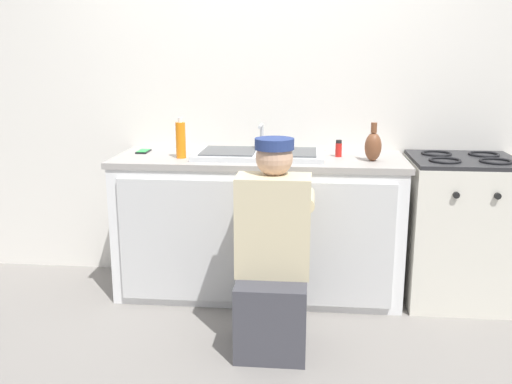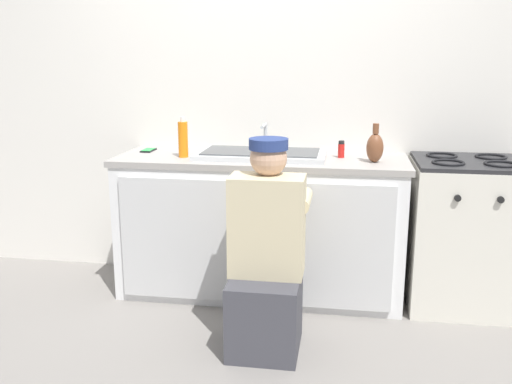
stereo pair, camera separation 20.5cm
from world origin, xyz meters
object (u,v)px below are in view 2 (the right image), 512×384
vase_decorative (375,147)px  stove_range (464,233)px  sink_double_basin (261,154)px  cell_phone (148,150)px  spice_bottle_red (341,149)px  soap_bottle_orange (183,139)px  plumber_person (266,264)px

vase_decorative → stove_range: bearing=7.6°
sink_double_basin → cell_phone: sink_double_basin is taller
vase_decorative → sink_double_basin: bearing=173.6°
sink_double_basin → spice_bottle_red: sink_double_basin is taller
sink_double_basin → vase_decorative: bearing=-6.4°
cell_phone → stove_range: bearing=-2.8°
sink_double_basin → spice_bottle_red: bearing=5.9°
stove_range → sink_double_basin: bearing=179.9°
vase_decorative → soap_bottle_orange: 1.17m
plumber_person → cell_phone: size_ratio=7.89×
stove_range → spice_bottle_red: size_ratio=8.76×
stove_range → spice_bottle_red: (-0.75, 0.05, 0.49)m
soap_bottle_orange → spice_bottle_red: soap_bottle_orange is taller
sink_double_basin → vase_decorative: size_ratio=3.48×
plumber_person → cell_phone: 1.30m
vase_decorative → spice_bottle_red: (-0.20, 0.13, -0.04)m
stove_range → plumber_person: plumber_person is taller
soap_bottle_orange → cell_phone: soap_bottle_orange is taller
stove_range → cell_phone: stove_range is taller
vase_decorative → spice_bottle_red: bearing=147.0°
soap_bottle_orange → stove_range: bearing=2.9°
soap_bottle_orange → spice_bottle_red: (0.97, 0.14, -0.06)m
soap_bottle_orange → spice_bottle_red: size_ratio=2.38×
soap_bottle_orange → plumber_person: bearing=-45.9°
sink_double_basin → soap_bottle_orange: (-0.48, -0.09, 0.09)m
vase_decorative → soap_bottle_orange: size_ratio=0.92×
sink_double_basin → soap_bottle_orange: 0.49m
stove_range → vase_decorative: vase_decorative is taller
stove_range → vase_decorative: size_ratio=4.00×
sink_double_basin → stove_range: 1.33m
stove_range → cell_phone: (-2.02, 0.10, 0.44)m
spice_bottle_red → vase_decorative: bearing=-33.0°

